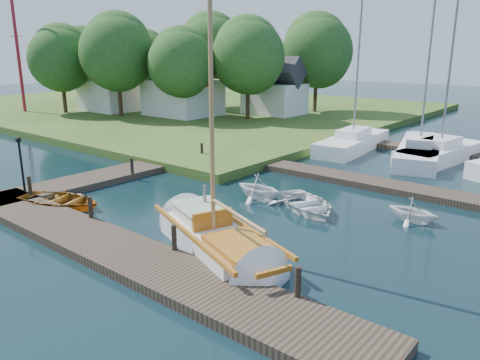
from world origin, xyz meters
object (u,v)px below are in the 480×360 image
Objects in this scene: lamp_post at (21,157)px; radio_mast at (15,31)px; sailboat at (219,243)px; house_c at (275,91)px; marina_boat_0 at (353,141)px; tree_2 at (181,63)px; mooring_post_2 at (174,237)px; dinghy at (60,198)px; mooring_post_0 at (30,186)px; house_b at (112,87)px; marina_boat_2 at (440,152)px; mooring_post_5 at (202,150)px; mooring_post_1 at (90,207)px; tree_7 at (317,51)px; mooring_post_3 at (298,282)px; house_a at (183,88)px; mooring_post_4 at (132,166)px; tree_6 at (82,56)px; tender_b at (259,186)px; tree_1 at (118,52)px; tree_5 at (145,58)px; tender_d at (414,209)px; tree_3 at (248,56)px; tree_0 at (61,58)px; marina_boat_1 at (419,150)px.

radio_mast is at bearing 153.43° from lamp_post.
sailboat is 1.86× the size of house_c.
marina_boat_0 is 1.34× the size of tree_2.
dinghy is (-7.34, 0.40, -0.32)m from mooring_post_2.
house_b reaches higher than mooring_post_0.
mooring_post_5 is at bearing 138.95° from marina_boat_2.
mooring_post_2 is (4.50, 0.00, 0.00)m from mooring_post_1.
tree_7 is at bearing 39.36° from radio_mast.
house_c is at bearing 29.74° from house_b.
radio_mast reaches higher than tree_7.
sailboat reaches higher than mooring_post_3.
tree_2 is (2.00, -1.95, 2.29)m from house_a.
sailboat reaches higher than mooring_post_4.
marina_boat_0 reaches higher than marina_boat_2.
tree_6 reaches higher than house_a.
mooring_post_3 is 0.35× the size of tender_b.
tree_1 is (-22.23, -1.59, 5.52)m from marina_boat_0.
house_c is at bearing 6.95° from tree_5.
mooring_post_0 reaches higher than tender_d.
tree_3 is 0.93× the size of tree_7.
tree_6 reaches higher than mooring_post_2.
marina_boat_2 reaches higher than house_b.
house_c is 0.65× the size of tree_5.
tree_3 is at bearing 41.02° from tender_b.
tree_0 is at bearing 75.09° from tender_b.
tree_6 is at bearing 150.69° from mooring_post_2.
mooring_post_5 is (-4.00, 10.00, 0.00)m from mooring_post_1.
mooring_post_1 is 5.41m from sailboat.
mooring_post_5 is 18.48m from house_c.
mooring_post_3 is at bearing -111.28° from dinghy.
sailboat is 17.53m from marina_boat_1.
tree_2 is at bearing -116.70° from house_c.
tree_2 is at bearing 140.55° from mooring_post_5.
tree_5 is at bearing 141.51° from mooring_post_2.
mooring_post_4 is 5.23m from lamp_post.
tender_d is 11.31m from marina_boat_1.
mooring_post_4 is 5.00m from mooring_post_5.
tender_d is at bearing -52.02° from tree_7.
radio_mast is (-36.48, -5.71, 7.47)m from marina_boat_1.
tree_2 is at bearing -135.00° from tree_3.
dinghy is 25.29m from tree_1.
marina_boat_1 is 1.12× the size of tree_3.
mooring_post_5 is (-8.50, 10.00, 0.00)m from mooring_post_2.
mooring_post_5 is 0.05× the size of radio_mast.
lamp_post is at bearing -82.66° from tree_7.
house_b is at bearing 98.74° from marina_boat_2.
mooring_post_2 is 1.00× the size of mooring_post_4.
house_c is 0.60× the size of tree_3.
tree_3 reaches higher than sailboat.
mooring_post_4 is 4.75m from dinghy.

